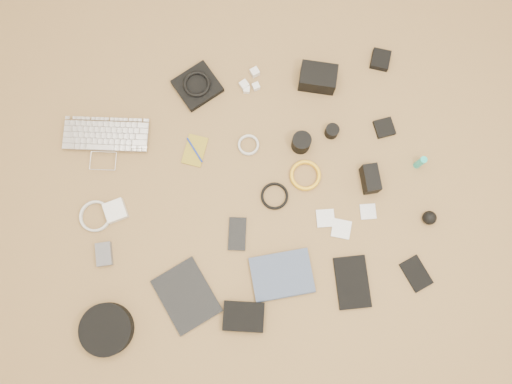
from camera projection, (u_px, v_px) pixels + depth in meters
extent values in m
cube|color=olive|center=(249.00, 200.00, 2.02)|extent=(4.00, 4.00, 0.04)
imported|color=silver|center=(105.00, 147.00, 2.03)|extent=(0.39, 0.31, 0.03)
cube|color=black|center=(197.00, 86.00, 2.08)|extent=(0.22, 0.21, 0.03)
torus|color=black|center=(197.00, 84.00, 2.05)|extent=(0.13, 0.13, 0.01)
cube|color=white|center=(244.00, 85.00, 2.08)|extent=(0.04, 0.04, 0.03)
cube|color=white|center=(256.00, 86.00, 2.08)|extent=(0.03, 0.03, 0.03)
cube|color=white|center=(255.00, 72.00, 2.09)|extent=(0.04, 0.04, 0.03)
cube|color=white|center=(247.00, 90.00, 2.08)|extent=(0.03, 0.03, 0.02)
cube|color=black|center=(318.00, 78.00, 2.05)|extent=(0.17, 0.15, 0.09)
cube|color=black|center=(380.00, 60.00, 2.10)|extent=(0.10, 0.11, 0.03)
cube|color=olive|center=(195.00, 150.00, 2.04)|extent=(0.13, 0.15, 0.01)
cylinder|color=#13299C|center=(195.00, 150.00, 2.03)|extent=(0.05, 0.11, 0.01)
torus|color=silver|center=(249.00, 145.00, 2.04)|extent=(0.09, 0.09, 0.01)
cylinder|color=black|center=(301.00, 143.00, 2.00)|extent=(0.08, 0.08, 0.08)
cylinder|color=black|center=(332.00, 131.00, 2.03)|extent=(0.07, 0.07, 0.05)
cube|color=black|center=(384.00, 128.00, 2.05)|extent=(0.08, 0.08, 0.02)
cube|color=white|center=(116.00, 211.00, 1.97)|extent=(0.09, 0.09, 0.03)
torus|color=silver|center=(96.00, 216.00, 1.98)|extent=(0.15, 0.15, 0.01)
torus|color=black|center=(275.00, 196.00, 2.00)|extent=(0.15, 0.15, 0.01)
torus|color=gold|center=(305.00, 176.00, 2.01)|extent=(0.16, 0.16, 0.01)
cube|color=black|center=(370.00, 179.00, 1.97)|extent=(0.06, 0.11, 0.08)
cylinder|color=#1BB5A7|center=(420.00, 162.00, 1.98)|extent=(0.03, 0.03, 0.09)
cube|color=#55555A|center=(104.00, 254.00, 1.95)|extent=(0.06, 0.09, 0.03)
cube|color=black|center=(187.00, 296.00, 1.92)|extent=(0.26, 0.29, 0.01)
cube|color=black|center=(237.00, 234.00, 1.97)|extent=(0.10, 0.14, 0.01)
cube|color=silver|center=(325.00, 218.00, 1.98)|extent=(0.08, 0.08, 0.01)
cube|color=silver|center=(341.00, 229.00, 1.97)|extent=(0.10, 0.10, 0.01)
cube|color=silver|center=(368.00, 212.00, 1.99)|extent=(0.07, 0.07, 0.01)
sphere|color=black|center=(429.00, 218.00, 1.96)|extent=(0.06, 0.06, 0.06)
cylinder|color=black|center=(107.00, 329.00, 1.88)|extent=(0.25, 0.25, 0.05)
cube|color=black|center=(244.00, 316.00, 1.90)|extent=(0.18, 0.14, 0.04)
imported|color=#3C4A67|center=(286.00, 298.00, 1.92)|extent=(0.23, 0.17, 0.02)
cube|color=black|center=(352.00, 282.00, 1.93)|extent=(0.14, 0.21, 0.01)
cube|color=black|center=(416.00, 274.00, 1.94)|extent=(0.12, 0.14, 0.01)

